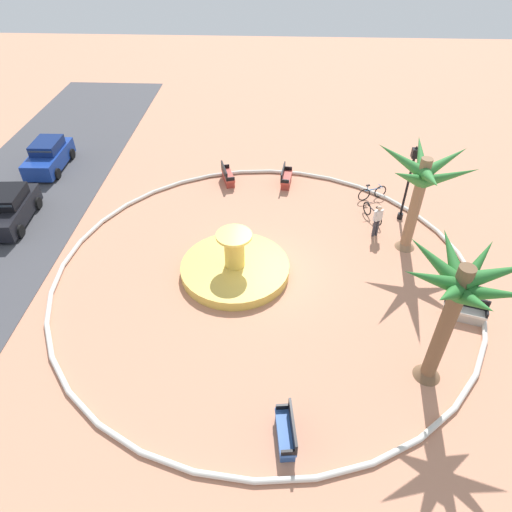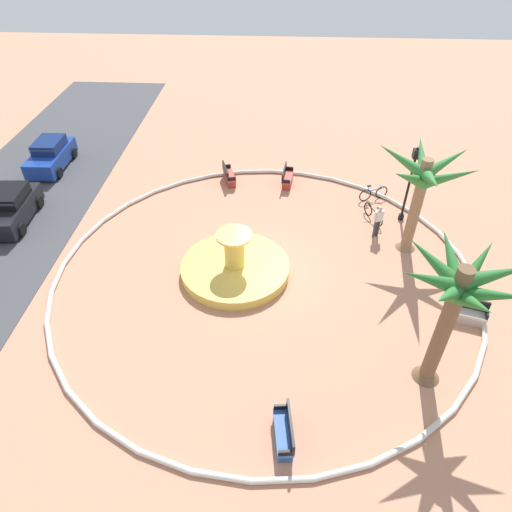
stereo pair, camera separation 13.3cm
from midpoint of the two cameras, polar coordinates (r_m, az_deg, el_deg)
The scene contains 15 objects.
ground_plane at distance 20.15m, azimuth 0.93°, elevation -2.25°, with size 80.00×80.00×0.00m, color tan.
plaza_curb at distance 20.08m, azimuth 0.94°, elevation -2.04°, with size 18.33×18.33×0.20m, color silver.
fountain at distance 20.05m, azimuth -2.82°, elevation -1.40°, with size 4.77×4.77×2.10m.
palm_tree_near_fountain at distance 14.81m, azimuth 23.62°, elevation -4.50°, with size 3.82×3.97×5.27m.
palm_tree_by_curb at distance 20.86m, azimuth 19.86°, elevation 8.77°, with size 4.54×4.16×4.88m.
bench_east at distance 26.52m, azimuth -3.71°, elevation 9.86°, with size 1.68×0.94×1.00m.
bench_west at distance 19.76m, azimuth 24.42°, elevation -6.39°, with size 0.92×1.68×1.00m.
bench_north at distance 15.00m, azimuth 3.53°, elevation -21.22°, with size 1.65×0.68×1.00m.
bench_southeast at distance 26.32m, azimuth 3.61°, elevation 9.62°, with size 1.65×0.69×1.00m.
lamppost at distance 23.44m, azimuth 18.46°, elevation 9.24°, with size 0.32×0.32×4.04m.
bicycle_red_frame at distance 23.96m, azimuth 14.18°, elevation 5.20°, with size 1.60×0.75×0.94m.
bicycle_by_lamppost at distance 25.65m, azimuth 14.16°, elevation 7.66°, with size 0.73×1.62×0.94m.
person_cyclist_helmet at distance 22.54m, azimuth 14.77°, elevation 4.47°, with size 0.33×0.49×1.70m.
parked_car_second at distance 25.98m, azimuth -28.56°, elevation 5.19°, with size 4.11×2.14×1.67m.
parked_car_third at distance 30.38m, azimuth -24.60°, elevation 11.28°, with size 4.04×1.99×1.67m.
Camera 1 is at (-15.04, -0.34, 13.40)m, focal length 32.01 mm.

